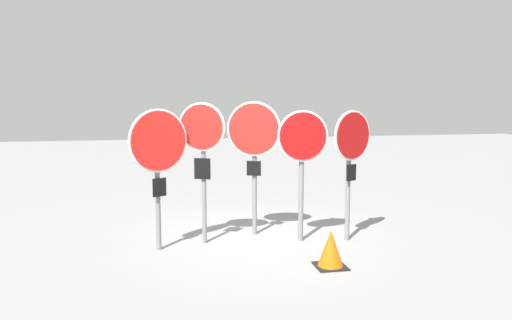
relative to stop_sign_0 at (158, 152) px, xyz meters
name	(u,v)px	position (x,y,z in m)	size (l,w,h in m)	color
ground_plane	(254,240)	(1.51, 0.28, -1.51)	(40.00, 40.00, 0.00)	gray
stop_sign_0	(158,152)	(0.00, 0.00, 0.00)	(0.86, 0.46, 2.16)	slate
stop_sign_1	(202,144)	(0.68, 0.23, 0.09)	(0.69, 0.35, 2.25)	slate
stop_sign_2	(254,142)	(1.56, 0.56, 0.08)	(0.84, 0.39, 2.26)	slate
stop_sign_3	(302,150)	(2.25, 0.04, -0.02)	(0.82, 0.15, 2.13)	slate
stop_sign_4	(351,149)	(3.02, -0.08, -0.01)	(0.73, 0.38, 2.12)	slate
traffic_cone_0	(331,249)	(2.29, -1.22, -1.25)	(0.42, 0.42, 0.52)	black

